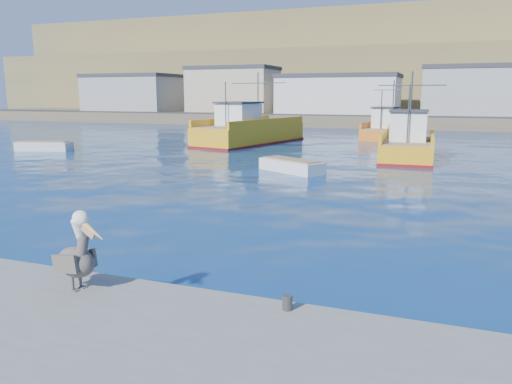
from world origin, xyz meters
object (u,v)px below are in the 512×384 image
(boat_orange, at_px, (388,129))
(skiff_mid, at_px, (291,167))
(trawler_yellow_a, at_px, (249,131))
(trawler_yellow_b, at_px, (408,145))
(pelican, at_px, (77,256))
(skiff_left, at_px, (44,147))

(boat_orange, distance_m, skiff_mid, 25.63)
(trawler_yellow_a, distance_m, trawler_yellow_b, 16.39)
(trawler_yellow_a, height_order, boat_orange, trawler_yellow_a)
(boat_orange, relative_size, skiff_mid, 1.97)
(trawler_yellow_a, height_order, skiff_mid, trawler_yellow_a)
(boat_orange, distance_m, pelican, 46.22)
(trawler_yellow_a, bearing_deg, skiff_left, -139.96)
(boat_orange, bearing_deg, trawler_yellow_a, -140.71)
(skiff_left, distance_m, skiff_mid, 23.13)
(trawler_yellow_a, distance_m, pelican, 37.80)
(pelican, bearing_deg, trawler_yellow_b, 80.80)
(trawler_yellow_b, bearing_deg, pelican, -99.20)
(boat_orange, bearing_deg, trawler_yellow_b, -79.19)
(skiff_mid, bearing_deg, pelican, -86.32)
(skiff_left, bearing_deg, trawler_yellow_b, 10.27)
(boat_orange, relative_size, skiff_left, 1.90)
(trawler_yellow_a, distance_m, skiff_mid, 18.01)
(boat_orange, distance_m, skiff_left, 33.64)
(skiff_left, height_order, pelican, pelican)
(trawler_yellow_a, height_order, pelican, trawler_yellow_a)
(trawler_yellow_a, relative_size, skiff_left, 2.97)
(boat_orange, height_order, skiff_left, boat_orange)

